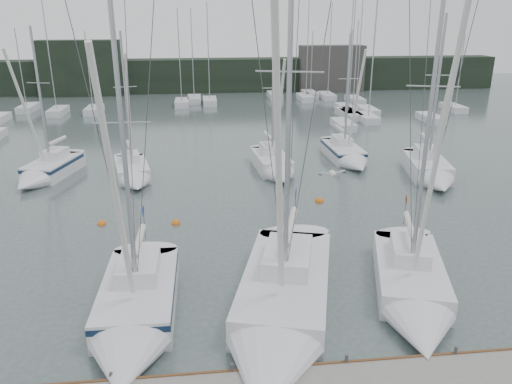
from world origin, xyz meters
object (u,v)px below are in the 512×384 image
(sailboat_near_left, at_px, (134,318))
(sailboat_near_center, at_px, (279,319))
(buoy_a, at_px, (176,224))
(buoy_b, at_px, (319,202))
(buoy_c, at_px, (102,224))
(sailboat_mid_a, at_px, (45,172))
(sailboat_mid_b, at_px, (134,175))
(sailboat_mid_e, at_px, (431,173))
(sailboat_near_right, at_px, (414,296))
(sailboat_mid_d, at_px, (348,156))
(sailboat_mid_c, at_px, (275,167))

(sailboat_near_left, height_order, sailboat_near_center, sailboat_near_center)
(sailboat_near_center, distance_m, buoy_a, 12.13)
(buoy_b, distance_m, buoy_c, 13.89)
(sailboat_near_left, bearing_deg, sailboat_near_center, -6.92)
(sailboat_mid_a, xyz_separation_m, sailboat_mid_b, (6.65, -1.13, -0.07))
(sailboat_near_left, bearing_deg, buoy_b, 51.94)
(sailboat_near_left, xyz_separation_m, buoy_c, (-3.16, 10.96, -0.62))
(sailboat_near_center, relative_size, sailboat_mid_e, 1.32)
(sailboat_near_right, distance_m, sailboat_mid_d, 21.76)
(sailboat_mid_d, xyz_separation_m, buoy_a, (-13.81, -11.34, -0.56))
(sailboat_mid_b, xyz_separation_m, buoy_c, (-0.99, -7.86, -0.53))
(sailboat_mid_d, bearing_deg, sailboat_near_left, -126.20)
(sailboat_mid_c, xyz_separation_m, buoy_a, (-7.32, -8.88, -0.57))
(sailboat_near_left, height_order, sailboat_mid_e, sailboat_near_left)
(sailboat_mid_b, bearing_deg, buoy_b, -35.65)
(sailboat_mid_b, height_order, buoy_b, sailboat_mid_b)
(sailboat_near_left, relative_size, sailboat_mid_d, 1.21)
(sailboat_near_right, relative_size, buoy_b, 26.06)
(sailboat_mid_e, bearing_deg, buoy_b, -149.33)
(sailboat_near_right, xyz_separation_m, sailboat_mid_b, (-13.77, 18.45, -0.02))
(sailboat_near_left, xyz_separation_m, sailboat_mid_a, (-8.82, 19.95, -0.01))
(buoy_a, distance_m, buoy_c, 4.39)
(buoy_a, xyz_separation_m, buoy_b, (9.34, 2.64, 0.00))
(buoy_b, height_order, buoy_c, buoy_b)
(sailboat_mid_b, height_order, sailboat_mid_c, sailboat_mid_b)
(sailboat_mid_e, distance_m, buoy_a, 19.55)
(sailboat_mid_a, relative_size, sailboat_mid_e, 0.93)
(sailboat_near_left, bearing_deg, sailboat_mid_d, 56.16)
(buoy_b, bearing_deg, buoy_a, -164.24)
(sailboat_mid_b, bearing_deg, sailboat_mid_c, -8.55)
(buoy_b, bearing_deg, sailboat_near_right, -85.28)
(sailboat_near_center, distance_m, sailboat_mid_c, 20.36)
(sailboat_near_center, distance_m, sailboat_mid_d, 24.48)
(sailboat_near_right, xyz_separation_m, buoy_b, (-1.06, 12.79, -0.56))
(sailboat_near_right, bearing_deg, buoy_b, 111.13)
(sailboat_near_right, relative_size, sailboat_mid_d, 1.37)
(sailboat_near_right, distance_m, sailboat_mid_a, 28.29)
(sailboat_mid_b, height_order, buoy_a, sailboat_mid_b)
(sailboat_near_right, distance_m, sailboat_mid_c, 19.28)
(buoy_a, distance_m, buoy_b, 9.71)
(sailboat_near_right, relative_size, sailboat_mid_a, 1.31)
(sailboat_mid_d, distance_m, buoy_c, 21.21)
(sailboat_near_right, distance_m, sailboat_mid_b, 23.02)
(sailboat_near_left, relative_size, sailboat_mid_a, 1.16)
(sailboat_mid_c, bearing_deg, buoy_a, -134.47)
(buoy_c, bearing_deg, sailboat_near_right, -35.64)
(sailboat_mid_c, distance_m, buoy_b, 6.58)
(sailboat_mid_a, height_order, sailboat_mid_b, sailboat_mid_a)
(sailboat_mid_b, bearing_deg, sailboat_mid_e, -17.71)
(sailboat_near_left, xyz_separation_m, sailboat_mid_c, (8.53, 19.40, -0.04))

